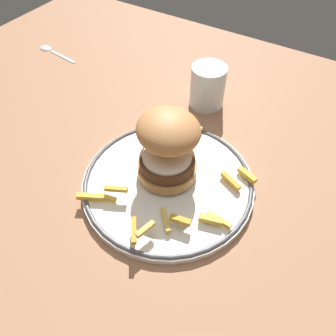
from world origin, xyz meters
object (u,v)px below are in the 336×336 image
Objects in this scene: burger at (169,144)px; spoon at (49,49)px; dinner_plate at (168,182)px; water_glass at (207,89)px.

burger is 0.92× the size of spoon.
water_glass is at bearing 101.57° from dinner_plate.
spoon is (-45.36, -1.60, -3.54)cm from water_glass.
spoon is (-50.19, 22.03, -0.48)cm from dinner_plate.
water_glass is at bearing 99.38° from burger.
spoon is at bearing 158.09° from burger.
burger reaches higher than spoon.
dinner_plate is 3.28× the size of water_glass.
burger reaches higher than dinner_plate.
water_glass is 45.53cm from spoon.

